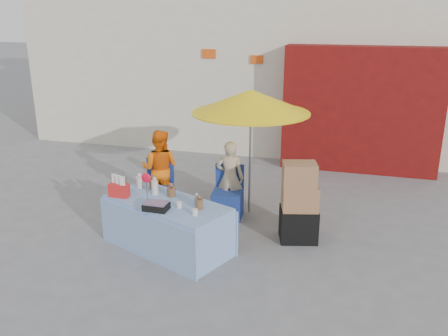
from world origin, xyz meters
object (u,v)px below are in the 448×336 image
(umbrella, at_px, (251,102))
(chair_right, at_px, (228,202))
(market_table, at_px, (167,224))
(chair_left, at_px, (158,194))
(vendor_orange, at_px, (160,169))
(box_stack, at_px, (299,205))
(vendor_beige, at_px, (230,178))

(umbrella, bearing_deg, chair_right, -136.68)
(market_table, xyz_separation_m, chair_left, (-0.71, 1.30, -0.11))
(vendor_orange, bearing_deg, chair_right, 168.36)
(market_table, distance_m, box_stack, 1.94)
(market_table, bearing_deg, vendor_orange, 139.29)
(chair_left, xyz_separation_m, chair_right, (1.25, 0.00, 0.00))
(chair_left, xyz_separation_m, box_stack, (2.48, -0.53, 0.30))
(vendor_beige, height_order, box_stack, vendor_beige)
(umbrella, xyz_separation_m, box_stack, (0.93, -0.82, -1.34))
(chair_left, bearing_deg, box_stack, -17.64)
(chair_right, bearing_deg, chair_left, 174.50)
(market_table, xyz_separation_m, chair_right, (0.54, 1.30, -0.11))
(chair_right, bearing_deg, umbrella, 37.81)
(vendor_beige, bearing_deg, market_table, 63.83)
(market_table, relative_size, box_stack, 1.71)
(vendor_beige, height_order, umbrella, umbrella)
(market_table, relative_size, vendor_beige, 1.63)
(chair_left, height_order, umbrella, umbrella)
(vendor_orange, distance_m, box_stack, 2.57)
(chair_right, height_order, vendor_beige, vendor_beige)
(chair_right, relative_size, umbrella, 0.41)
(market_table, height_order, chair_left, market_table)
(market_table, distance_m, chair_right, 1.41)
(vendor_orange, xyz_separation_m, box_stack, (2.48, -0.67, -0.13))
(umbrella, height_order, box_stack, umbrella)
(vendor_beige, xyz_separation_m, umbrella, (0.30, 0.15, 1.26))
(chair_left, height_order, chair_right, same)
(chair_right, height_order, umbrella, umbrella)
(vendor_orange, relative_size, umbrella, 0.65)
(vendor_orange, relative_size, vendor_beige, 1.08)
(market_table, bearing_deg, box_stack, 46.48)
(umbrella, distance_m, box_stack, 1.82)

